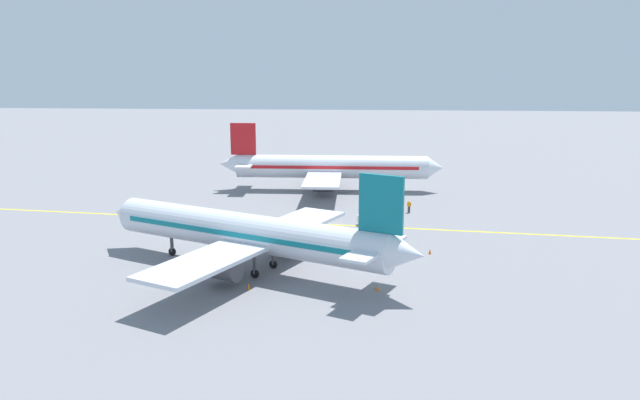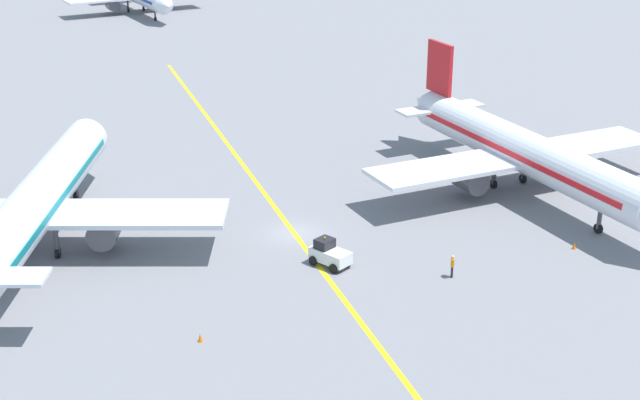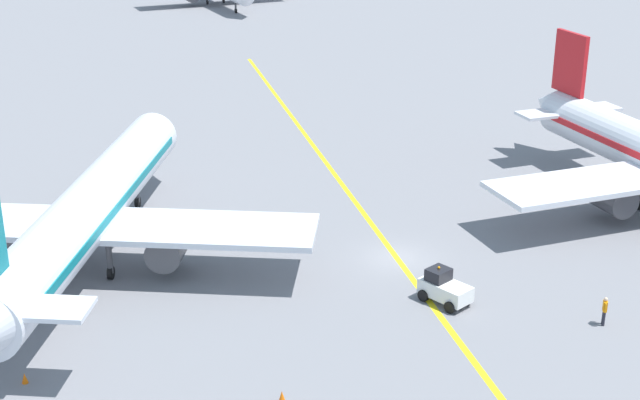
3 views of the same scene
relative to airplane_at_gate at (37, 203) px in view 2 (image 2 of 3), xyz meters
The scene contains 8 objects.
ground_plane 19.46m from the airplane_at_gate, 15.87° to the right, with size 400.00×400.00×0.00m, color slate.
apron_yellow_centreline 19.46m from the airplane_at_gate, 15.87° to the right, with size 0.40×120.00×0.01m, color yellow.
airplane_at_gate is the anchor object (origin of this frame).
airplane_adjacent_stand 40.19m from the airplane_at_gate, ahead, with size 28.08×35.45×10.60m.
baggage_tug_white 21.93m from the airplane_at_gate, 31.91° to the right, with size 2.67×3.35×2.11m.
ground_crew_worker 30.67m from the airplane_at_gate, 33.37° to the right, with size 0.37×0.51×1.68m.
traffic_cone_near_nose 19.41m from the airplane_at_gate, 69.29° to the right, with size 0.32×0.32×0.55m, color orange.
traffic_cone_by_wingtip 40.19m from the airplane_at_gate, 24.54° to the right, with size 0.32×0.32×0.55m, color orange.
Camera 2 is at (-24.63, -58.82, 28.32)m, focal length 50.00 mm.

